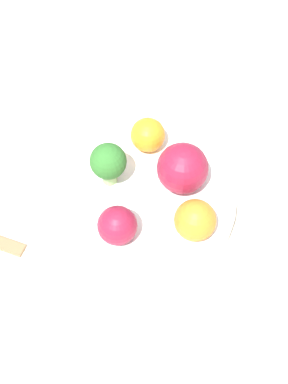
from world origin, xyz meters
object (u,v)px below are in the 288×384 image
object	(u,v)px
broccoli	(108,162)
orange_back	(148,135)
apple_green	(183,168)
bowl	(144,203)
orange_front	(195,220)
apple_red	(117,226)

from	to	relation	value
broccoli	orange_back	size ratio (longest dim) A/B	1.39
apple_green	orange_back	xyz separation A→B (m)	(0.07, 0.01, -0.01)
bowl	orange_back	world-z (taller)	orange_back
orange_front	orange_back	distance (m)	0.14
broccoli	orange_back	xyz separation A→B (m)	(0.02, -0.07, -0.01)
broccoli	orange_front	xyz separation A→B (m)	(-0.11, -0.05, -0.01)
bowl	orange_front	world-z (taller)	orange_front
apple_green	orange_back	distance (m)	0.07
apple_red	orange_back	xyz separation A→B (m)	(0.10, -0.10, -0.00)
bowl	apple_red	xyz separation A→B (m)	(-0.03, 0.05, 0.04)
bowl	apple_red	size ratio (longest dim) A/B	4.91
apple_red	orange_back	size ratio (longest dim) A/B	1.04
bowl	orange_front	bearing A→B (deg)	-158.62
bowl	apple_red	bearing A→B (deg)	121.61
apple_red	apple_green	bearing A→B (deg)	-75.09
broccoli	orange_front	bearing A→B (deg)	-154.85
bowl	apple_red	distance (m)	0.07
orange_back	apple_green	bearing A→B (deg)	-174.07
orange_front	orange_back	bearing A→B (deg)	-6.27
broccoli	apple_green	xyz separation A→B (m)	(-0.05, -0.08, -0.01)
orange_front	orange_back	xyz separation A→B (m)	(0.14, -0.02, -0.00)
apple_red	orange_front	xyz separation A→B (m)	(-0.04, -0.08, 0.00)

